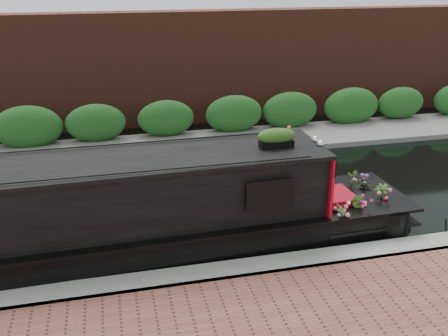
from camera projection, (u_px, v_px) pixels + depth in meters
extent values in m
plane|color=black|center=(194.00, 205.00, 12.22)|extent=(80.00, 80.00, 0.00)
cube|color=gray|center=(226.00, 281.00, 9.25)|extent=(40.00, 0.60, 0.50)
cube|color=slate|center=(171.00, 149.00, 16.01)|extent=(40.00, 2.40, 0.34)
cube|color=#1E511B|center=(167.00, 140.00, 16.82)|extent=(40.00, 1.10, 2.80)
cube|color=#53271C|center=(160.00, 122.00, 18.72)|extent=(40.00, 1.00, 8.00)
cube|color=black|center=(99.00, 197.00, 9.47)|extent=(8.80, 1.89, 1.29)
cube|color=black|center=(95.00, 163.00, 9.22)|extent=(8.95, 2.03, 0.08)
cube|color=#B00718|center=(315.00, 176.00, 10.43)|extent=(0.10, 1.67, 1.29)
cube|color=black|center=(270.00, 195.00, 9.36)|extent=(0.86, 0.05, 0.52)
cube|color=#B00718|center=(334.00, 203.00, 10.79)|extent=(0.78, 0.88, 0.48)
sphere|color=silver|center=(321.00, 144.00, 10.03)|extent=(0.17, 0.17, 0.17)
sphere|color=silver|center=(315.00, 140.00, 10.27)|extent=(0.17, 0.17, 0.17)
cube|color=black|center=(276.00, 144.00, 9.94)|extent=(0.68, 0.28, 0.13)
ellipsoid|color=#E45419|center=(277.00, 135.00, 9.87)|extent=(0.74, 0.29, 0.23)
imported|color=#325A1E|center=(340.00, 217.00, 10.07)|extent=(0.35, 0.36, 0.57)
imported|color=#325A1E|center=(359.00, 210.00, 10.34)|extent=(0.42, 0.41, 0.60)
imported|color=#325A1E|center=(360.00, 187.00, 11.41)|extent=(0.64, 0.58, 0.62)
imported|color=#325A1E|center=(381.00, 198.00, 10.84)|extent=(0.48, 0.48, 0.63)
imported|color=#325A1E|center=(324.00, 191.00, 11.32)|extent=(0.18, 0.27, 0.52)
cylinder|color=brown|center=(402.00, 216.00, 11.36)|extent=(0.31, 0.37, 0.31)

